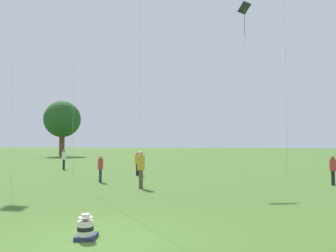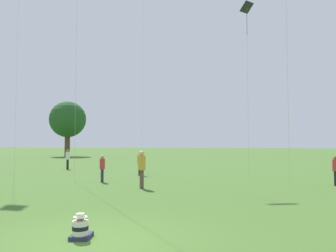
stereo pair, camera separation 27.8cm
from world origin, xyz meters
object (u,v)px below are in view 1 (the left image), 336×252
Objects in this scene: person_standing_3 at (141,166)px; person_standing_1 at (100,166)px; seated_toddler at (86,229)px; person_standing_4 at (333,168)px; kite_4 at (244,17)px; person_standing_2 at (64,157)px; distant_tree_0 at (62,119)px; person_standing_0 at (137,162)px.

person_standing_1 is at bearing -90.83° from person_standing_3.
person_standing_4 is at bearing 42.84° from seated_toddler.
kite_4 is (-4.45, 2.58, 9.48)m from person_standing_4.
person_standing_1 is 0.13× the size of kite_4.
person_standing_2 reaches higher than seated_toddler.
distant_tree_0 reaches higher than person_standing_2.
distant_tree_0 is at bearing 38.46° from person_standing_2.
kite_4 is at bearing 63.03° from seated_toddler.
seated_toddler is 50.61m from distant_tree_0.
seated_toddler is 8.50m from person_standing_3.
person_standing_3 is 42.87m from distant_tree_0.
kite_4 is at bearing -96.26° from person_standing_2.
distant_tree_0 is at bearing 29.40° from person_standing_0.
distant_tree_0 is (-15.66, 24.50, 5.23)m from person_standing_2.
person_standing_2 is (-11.60, 17.72, 0.77)m from seated_toddler.
person_standing_0 is 1.06× the size of person_standing_1.
person_standing_0 is 36.78m from distant_tree_0.
person_standing_0 reaches higher than person_standing_1.
person_standing_3 reaches higher than person_standing_0.
distant_tree_0 is (-35.10, 30.30, 5.31)m from person_standing_4.
person_standing_4 is at bearing 6.28° from person_standing_1.
seated_toddler is 0.35× the size of person_standing_3.
person_standing_1 is 0.90× the size of person_standing_2.
kite_4 is 41.54m from distant_tree_0.
person_standing_4 is (7.83, 11.91, 0.69)m from seated_toddler.
person_standing_0 is 11.94m from person_standing_4.
seated_toddler is 14.27m from person_standing_4.
person_standing_3 is at bearing -127.14° from person_standing_2.
seated_toddler is 0.40× the size of person_standing_0.
distant_tree_0 reaches higher than person_standing_1.
kite_4 reaches higher than distant_tree_0.
kite_4 is 1.20× the size of distant_tree_0.
distant_tree_0 is (-30.65, 27.72, -4.17)m from kite_4.
person_standing_2 is 20.29m from person_standing_4.
person_standing_3 reaches higher than seated_toddler.
person_standing_2 is at bearing 55.87° from person_standing_0.
kite_4 is at bearing -99.48° from person_standing_0.
person_standing_0 is at bearing -5.19° from kite_4.
person_standing_4 is (11.69, -2.44, -0.03)m from person_standing_0.
person_standing_0 is (-3.85, 14.35, 0.72)m from seated_toddler.
person_standing_3 is 1.18× the size of person_standing_4.
distant_tree_0 is (-25.73, 33.90, 5.14)m from person_standing_3.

